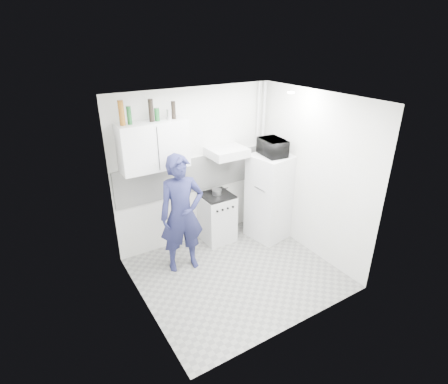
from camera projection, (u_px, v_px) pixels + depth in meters
floor at (236, 273)px, 5.31m from camera, size 2.80×2.80×0.00m
ceiling at (239, 99)px, 4.23m from camera, size 2.80×2.80×0.00m
wall_back at (196, 168)px, 5.74m from camera, size 2.80×0.00×2.80m
wall_left at (139, 222)px, 4.10m from camera, size 0.00×2.60×2.60m
wall_right at (313, 176)px, 5.44m from camera, size 0.00×2.60×2.60m
person at (182, 214)px, 5.11m from camera, size 0.73×0.54×1.82m
stove at (217, 218)px, 6.03m from camera, size 0.52×0.52×0.83m
fridge at (270, 197)px, 6.02m from camera, size 0.72×0.72×1.51m
stove_top at (217, 195)px, 5.86m from camera, size 0.50×0.50×0.03m
saucepan at (217, 192)px, 5.84m from camera, size 0.16×0.16×0.09m
microwave at (273, 147)px, 5.65m from camera, size 0.53×0.38×0.27m
bottle_a at (121, 113)px, 4.61m from camera, size 0.08×0.08×0.33m
bottle_b at (129, 115)px, 4.68m from camera, size 0.06×0.06×0.24m
bottle_d at (151, 110)px, 4.81m from camera, size 0.07×0.07×0.31m
canister_a at (157, 115)px, 4.88m from camera, size 0.07×0.07×0.18m
canister_b at (169, 114)px, 4.97m from camera, size 0.08×0.08×0.14m
bottle_e at (174, 110)px, 4.98m from camera, size 0.06×0.06×0.25m
upper_cabinet at (154, 146)px, 5.02m from camera, size 1.00×0.35×0.70m
range_hood at (227, 152)px, 5.65m from camera, size 0.60×0.50×0.14m
backsplash at (196, 174)px, 5.77m from camera, size 2.74×0.03×0.60m
pipe_a at (262, 156)px, 6.30m from camera, size 0.05×0.05×2.60m
pipe_b at (256, 157)px, 6.24m from camera, size 0.04×0.04×2.60m
ceiling_spot_fixture at (291, 93)px, 4.87m from camera, size 0.10×0.10×0.02m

